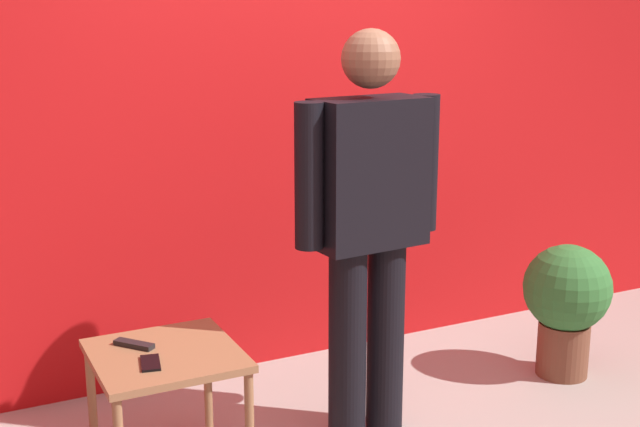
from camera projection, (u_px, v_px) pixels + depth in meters
back_wall_red at (281, 56)px, 4.17m from camera, size 5.71×0.12×3.20m
standing_person at (368, 218)px, 3.46m from camera, size 0.70×0.28×1.76m
side_table at (166, 369)px, 3.26m from camera, size 0.56×0.56×0.53m
cell_phone at (150, 363)px, 3.13m from camera, size 0.10×0.16×0.01m
tv_remote at (134, 344)px, 3.29m from camera, size 0.14×0.16×0.02m
potted_plant at (566, 299)px, 4.20m from camera, size 0.44×0.44×0.69m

